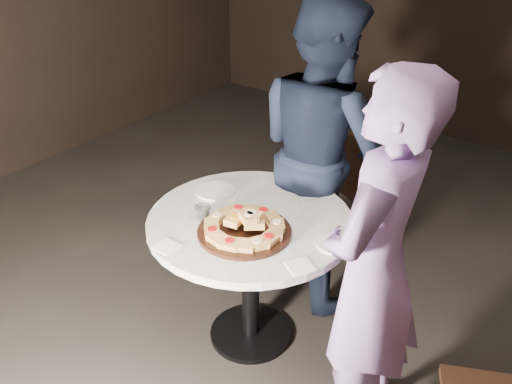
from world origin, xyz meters
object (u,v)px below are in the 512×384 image
water_glass (203,213)px  diner_teal (373,270)px  table (250,242)px  diner_navy (323,151)px  chair_far (354,177)px  focaccia_pile (245,225)px  serving_board (244,232)px

water_glass → diner_teal: 0.93m
table → diner_navy: size_ratio=0.70×
chair_far → diner_teal: (0.76, -1.33, 0.37)m
diner_navy → diner_teal: size_ratio=1.03×
focaccia_pile → diner_navy: diner_navy is taller
serving_board → chair_far: bearing=93.6°
chair_far → diner_teal: bearing=144.1°
table → water_glass: water_glass is taller
focaccia_pile → diner_navy: 0.80m
focaccia_pile → diner_navy: bearing=93.4°
water_glass → diner_teal: size_ratio=0.05×
table → focaccia_pile: (0.06, -0.12, 0.19)m
diner_navy → chair_far: bearing=-61.2°
water_glass → diner_navy: size_ratio=0.04×
chair_far → diner_teal: size_ratio=0.50×
table → diner_teal: 0.79m
table → diner_teal: bearing=-10.2°
chair_far → focaccia_pile: bearing=118.0°
table → chair_far: size_ratio=1.44×
table → serving_board: size_ratio=2.77×
table → water_glass: size_ratio=15.83×
table → focaccia_pile: 0.24m
table → water_glass: 0.30m
serving_board → focaccia_pile: (0.00, 0.00, 0.04)m
serving_board → diner_navy: 0.81m
serving_board → water_glass: 0.25m
table → diner_navy: bearing=88.6°
water_glass → chair_far: (0.16, 1.34, -0.31)m
water_glass → chair_far: size_ratio=0.09×
serving_board → chair_far: size_ratio=0.52×
focaccia_pile → diner_teal: (0.68, -0.01, 0.04)m
serving_board → chair_far: chair_far is taller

